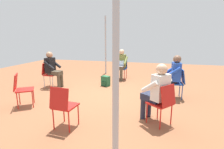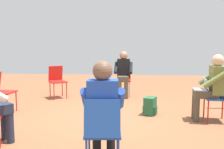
# 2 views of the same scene
# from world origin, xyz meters

# --- Properties ---
(ground_plane) EXTENTS (14.00, 14.00, 0.00)m
(ground_plane) POSITION_xyz_m (0.00, 0.00, 0.00)
(ground_plane) COLOR brown
(chair_south) EXTENTS (0.43, 0.47, 0.85)m
(chair_south) POSITION_xyz_m (0.21, -2.09, 0.50)
(chair_south) COLOR #1E4799
(chair_south) RESTS_ON ground
(chair_north) EXTENTS (0.41, 0.44, 0.85)m
(chair_north) POSITION_xyz_m (0.31, 2.18, 0.50)
(chair_north) COLOR red
(chair_north) RESTS_ON ground
(chair_west) EXTENTS (0.46, 0.43, 0.85)m
(chair_west) POSITION_xyz_m (-2.18, 0.18, 0.50)
(chair_west) COLOR red
(chair_west) RESTS_ON ground
(chair_east) EXTENTS (0.46, 0.43, 0.85)m
(chair_east) POSITION_xyz_m (2.16, -0.06, 0.50)
(chair_east) COLOR #1E4799
(chair_east) RESTS_ON ground
(chair_northwest) EXTENTS (0.57, 0.58, 0.85)m
(chair_northwest) POSITION_xyz_m (-1.46, 1.76, 0.50)
(chair_northwest) COLOR red
(chair_northwest) RESTS_ON ground
(person_with_laptop) EXTENTS (0.54, 0.52, 1.24)m
(person_with_laptop) POSITION_xyz_m (1.99, -0.05, 0.69)
(person_with_laptop) COLOR #4C4233
(person_with_laptop) RESTS_ON ground
(person_in_black) EXTENTS (0.50, 0.53, 1.24)m
(person_in_black) POSITION_xyz_m (0.31, 2.01, 0.69)
(person_in_black) COLOR #4C4233
(person_in_black) RESTS_ON ground
(person_in_blue) EXTENTS (0.52, 0.54, 1.24)m
(person_in_blue) POSITION_xyz_m (0.20, -1.92, 0.69)
(person_in_blue) COLOR black
(person_in_blue) RESTS_ON ground
(backpack_near_laptop_user) EXTENTS (0.30, 0.33, 0.36)m
(backpack_near_laptop_user) POSITION_xyz_m (0.90, 0.28, 0.16)
(backpack_near_laptop_user) COLOR #235B38
(backpack_near_laptop_user) RESTS_ON ground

